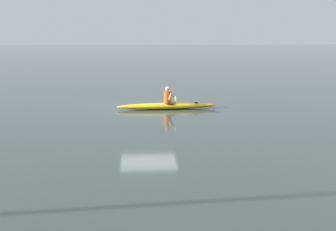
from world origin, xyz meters
The scene contains 3 objects.
ground_plane centered at (0.00, 0.00, 0.00)m, with size 160.00×160.00×0.00m, color #384742.
kayak centered at (-0.80, 0.34, 0.14)m, with size 4.36×0.76×0.27m.
kayaker centered at (-0.86, 0.34, 0.58)m, with size 0.44×2.44×0.72m.
Camera 1 is at (0.59, 19.72, 3.45)m, focal length 48.43 mm.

